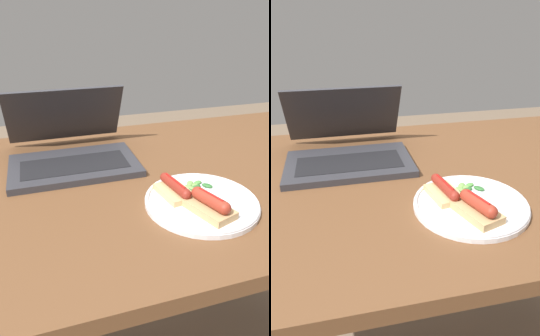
# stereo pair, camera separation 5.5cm
# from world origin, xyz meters

# --- Properties ---
(desk) EXTENTS (1.48, 0.82, 0.77)m
(desk) POSITION_xyz_m (0.00, 0.00, 0.71)
(desk) COLOR brown
(desk) RESTS_ON ground_plane
(laptop) EXTENTS (0.35, 0.32, 0.20)m
(laptop) POSITION_xyz_m (-0.16, 0.14, 0.81)
(laptop) COLOR #2D2D33
(laptop) RESTS_ON desk
(plate) EXTENTS (0.26, 0.26, 0.02)m
(plate) POSITION_xyz_m (0.09, -0.18, 0.78)
(plate) COLOR silver
(plate) RESTS_ON desk
(sausage_toast_left) EXTENTS (0.09, 0.12, 0.05)m
(sausage_toast_left) POSITION_xyz_m (0.08, -0.23, 0.80)
(sausage_toast_left) COLOR tan
(sausage_toast_left) RESTS_ON plate
(sausage_toast_middle) EXTENTS (0.08, 0.11, 0.04)m
(sausage_toast_middle) POSITION_xyz_m (0.04, -0.14, 0.80)
(sausage_toast_middle) COLOR tan
(sausage_toast_middle) RESTS_ON plate
(salad_pile) EXTENTS (0.08, 0.08, 0.01)m
(salad_pile) POSITION_xyz_m (0.10, -0.12, 0.78)
(salad_pile) COLOR #709E4C
(salad_pile) RESTS_ON plate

